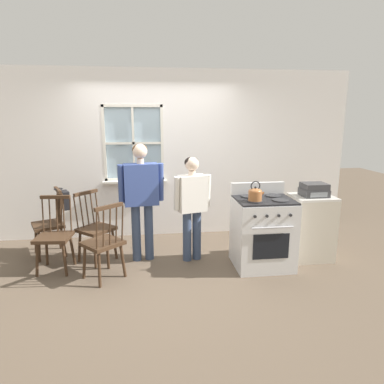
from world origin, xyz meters
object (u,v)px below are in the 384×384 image
(chair_near_stove, at_px, (104,244))
(kettle, at_px, (255,194))
(person_elderly_left, at_px, (141,191))
(stove, at_px, (263,232))
(chair_by_window, at_px, (50,225))
(stereo, at_px, (314,190))
(handbag, at_px, (65,199))
(chair_center_cluster, at_px, (95,229))
(chair_near_wall, at_px, (54,237))
(side_counter, at_px, (310,227))
(potted_plant, at_px, (142,176))
(person_teen_center, at_px, (192,200))

(chair_near_stove, height_order, kettle, kettle)
(person_elderly_left, xyz_separation_m, stove, (1.58, -0.40, -0.51))
(chair_by_window, relative_size, stereo, 2.84)
(stove, distance_m, handbag, 2.82)
(chair_center_cluster, relative_size, chair_near_stove, 1.00)
(chair_near_stove, bearing_deg, chair_near_wall, -67.81)
(handbag, bearing_deg, chair_near_stove, -55.87)
(chair_by_window, relative_size, side_counter, 1.07)
(chair_by_window, distance_m, potted_plant, 1.57)
(chair_by_window, distance_m, handbag, 0.42)
(chair_near_wall, relative_size, person_teen_center, 0.67)
(stove, bearing_deg, potted_plant, 138.97)
(chair_near_wall, bearing_deg, kettle, -2.61)
(side_counter, bearing_deg, person_elderly_left, 174.45)
(person_teen_center, relative_size, side_counter, 1.60)
(stove, bearing_deg, side_counter, 13.04)
(chair_center_cluster, distance_m, stove, 2.27)
(chair_by_window, bearing_deg, stereo, 57.30)
(chair_by_window, distance_m, person_elderly_left, 1.46)
(potted_plant, xyz_separation_m, stereo, (2.33, -1.22, -0.02))
(chair_near_stove, distance_m, stove, 2.04)
(stove, relative_size, handbag, 3.53)
(person_elderly_left, height_order, stove, person_elderly_left)
(chair_center_cluster, distance_m, side_counter, 2.99)
(person_teen_center, distance_m, side_counter, 1.71)
(chair_near_wall, height_order, stove, stove)
(person_teen_center, relative_size, stove, 1.33)
(chair_near_stove, height_order, potted_plant, potted_plant)
(person_teen_center, relative_size, stereo, 4.24)
(chair_center_cluster, distance_m, stereo, 3.04)
(person_elderly_left, xyz_separation_m, potted_plant, (0.01, 0.97, 0.03))
(chair_near_stove, relative_size, person_elderly_left, 0.60)
(handbag, bearing_deg, stereo, -11.16)
(kettle, bearing_deg, stove, 38.34)
(chair_center_cluster, bearing_deg, stereo, -53.94)
(person_elderly_left, distance_m, handbag, 1.20)
(kettle, relative_size, stereo, 0.73)
(chair_by_window, distance_m, chair_near_stove, 1.21)
(kettle, bearing_deg, chair_by_window, 162.36)
(person_teen_center, bearing_deg, stove, -34.44)
(handbag, distance_m, stereo, 3.50)
(chair_near_wall, bearing_deg, handbag, 93.49)
(stove, distance_m, stereo, 0.92)
(stereo, bearing_deg, chair_center_cluster, 173.98)
(chair_by_window, xyz_separation_m, stove, (2.89, -0.74, 0.02))
(side_counter, height_order, stereo, stereo)
(chair_center_cluster, xyz_separation_m, potted_plant, (0.65, 0.90, 0.56))
(person_elderly_left, distance_m, stereo, 2.34)
(person_elderly_left, relative_size, stove, 1.49)
(potted_plant, bearing_deg, kettle, -46.83)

